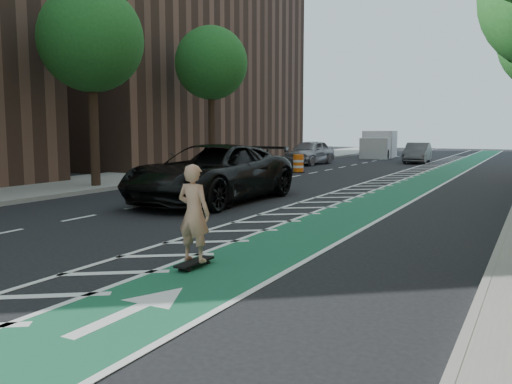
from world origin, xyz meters
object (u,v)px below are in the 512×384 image
Objects in this scene: suv_near at (211,173)px; barrel_a at (235,182)px; skateboarder at (194,213)px; suv_far at (225,173)px.

suv_near reaches higher than barrel_a.
skateboarder reaches higher than barrel_a.
suv_near is 0.72m from suv_far.
skateboarder reaches higher than suv_far.
suv_near is 7.35× the size of barrel_a.
barrel_a is at bearing 100.58° from suv_near.
skateboarder is 1.83× the size of barrel_a.
suv_near is 2.24m from barrel_a.
barrel_a is (-0.48, 1.45, -0.45)m from suv_far.
barrel_a is (-0.37, 2.15, -0.51)m from suv_near.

